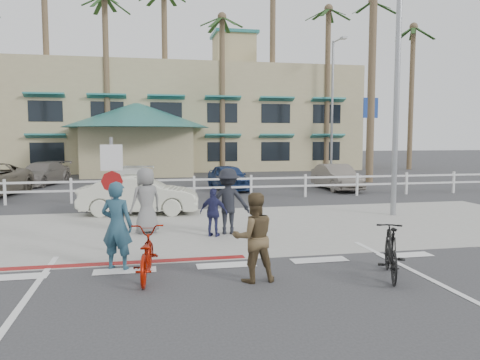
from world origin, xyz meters
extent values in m
plane|color=#333335|center=(0.00, 0.00, 0.00)|extent=(140.00, 140.00, 0.00)
cube|color=#333335|center=(0.00, -2.00, 0.00)|extent=(12.00, 16.00, 0.01)
cube|color=gray|center=(0.00, 4.50, 0.01)|extent=(22.00, 7.00, 0.01)
cube|color=#333335|center=(0.00, 8.50, 0.00)|extent=(40.00, 5.00, 0.01)
cube|color=#333335|center=(0.00, 18.00, 0.00)|extent=(50.00, 16.00, 0.01)
cube|color=maroon|center=(-3.00, 1.20, 0.01)|extent=(7.00, 0.25, 0.02)
imported|color=#860F01|center=(-1.60, 0.06, 0.46)|extent=(0.77, 1.80, 0.92)
imported|color=#254A5D|center=(-2.14, 0.79, 0.88)|extent=(0.75, 0.63, 1.75)
imported|color=black|center=(2.85, -0.80, 0.50)|extent=(1.08, 1.72, 1.00)
imported|color=brown|center=(0.31, -0.49, 0.81)|extent=(0.82, 0.65, 1.62)
imported|color=black|center=(0.59, 3.67, 0.88)|extent=(1.24, 0.85, 1.77)
imported|color=navy|center=(0.16, 3.39, 0.64)|extent=(0.81, 0.61, 1.28)
imported|color=slate|center=(-1.56, 4.19, 0.89)|extent=(1.04, 0.92, 1.79)
imported|color=beige|center=(-1.77, 7.46, 0.65)|extent=(4.08, 1.87, 1.30)
imported|color=silver|center=(-2.26, 12.71, 0.62)|extent=(2.57, 4.53, 1.24)
imported|color=navy|center=(2.44, 13.84, 0.62)|extent=(1.89, 3.79, 1.24)
imported|color=slate|center=(7.65, 12.86, 0.63)|extent=(1.36, 3.81, 1.25)
imported|color=slate|center=(-7.01, 18.13, 0.62)|extent=(2.90, 4.59, 1.24)
camera|label=1|loc=(-1.59, -8.54, 2.62)|focal=35.00mm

